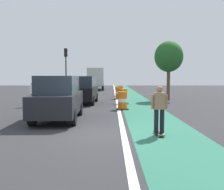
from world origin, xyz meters
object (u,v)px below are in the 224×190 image
at_px(traffic_barrel_far, 121,91).
at_px(traffic_light_corner, 67,63).
at_px(skateboarder_on_lane, 160,109).
at_px(pedestrian_waiting, 33,94).
at_px(street_tree_sidewalk, 170,57).
at_px(pedestrian_crossing, 74,87).
at_px(parked_suv_nearest, 59,98).
at_px(traffic_barrel_mid, 125,97).
at_px(traffic_barrel_back, 120,93).
at_px(traffic_barrel_front, 124,101).
at_px(delivery_truck_down_block, 97,78).
at_px(parked_suv_second, 84,90).

height_order(traffic_barrel_far, traffic_light_corner, traffic_light_corner).
relative_size(skateboarder_on_lane, pedestrian_waiting, 1.05).
bearing_deg(street_tree_sidewalk, pedestrian_crossing, 143.18).
relative_size(parked_suv_nearest, traffic_barrel_mid, 4.27).
relative_size(parked_suv_nearest, traffic_barrel_back, 4.27).
height_order(traffic_barrel_back, street_tree_sidewalk, street_tree_sidewalk).
height_order(skateboarder_on_lane, parked_suv_nearest, parked_suv_nearest).
xyz_separation_m(traffic_barrel_front, delivery_truck_down_block, (-3.07, 23.57, 1.31)).
height_order(parked_suv_nearest, traffic_barrel_far, parked_suv_nearest).
distance_m(traffic_barrel_far, delivery_truck_down_block, 12.98).
bearing_deg(traffic_barrel_far, delivery_truck_down_block, 104.67).
bearing_deg(skateboarder_on_lane, delivery_truck_down_block, 97.50).
xyz_separation_m(traffic_barrel_mid, pedestrian_waiting, (-6.17, -1.78, 0.33)).
bearing_deg(traffic_barrel_mid, pedestrian_waiting, -163.95).
xyz_separation_m(traffic_barrel_back, traffic_light_corner, (-5.68, 5.64, 2.97)).
distance_m(traffic_barrel_mid, traffic_barrel_far, 7.82).
xyz_separation_m(traffic_barrel_mid, street_tree_sidewalk, (3.94, 3.00, 3.14)).
height_order(pedestrian_waiting, street_tree_sidewalk, street_tree_sidewalk).
xyz_separation_m(skateboarder_on_lane, traffic_barrel_back, (-1.01, 14.39, -0.38)).
relative_size(parked_suv_second, traffic_barrel_back, 4.27).
relative_size(traffic_barrel_front, traffic_light_corner, 0.21).
height_order(traffic_barrel_back, pedestrian_crossing, pedestrian_crossing).
relative_size(parked_suv_nearest, street_tree_sidewalk, 0.93).
bearing_deg(traffic_barrel_far, parked_suv_second, -111.86).
relative_size(traffic_barrel_far, street_tree_sidewalk, 0.22).
height_order(delivery_truck_down_block, pedestrian_waiting, delivery_truck_down_block).
bearing_deg(traffic_barrel_back, street_tree_sidewalk, -14.54).
bearing_deg(delivery_truck_down_block, street_tree_sidewalk, -67.36).
bearing_deg(delivery_truck_down_block, traffic_barrel_back, -79.46).
bearing_deg(street_tree_sidewalk, parked_suv_nearest, -125.71).
distance_m(parked_suv_second, street_tree_sidewalk, 7.89).
relative_size(traffic_barrel_mid, traffic_barrel_back, 1.00).
relative_size(skateboarder_on_lane, parked_suv_second, 0.36).
height_order(traffic_barrel_mid, traffic_barrel_back, same).
bearing_deg(traffic_barrel_front, traffic_barrel_mid, 86.41).
bearing_deg(traffic_barrel_front, parked_suv_nearest, -128.99).
bearing_deg(traffic_barrel_back, traffic_barrel_mid, -86.39).
height_order(parked_suv_second, traffic_barrel_back, parked_suv_second).
bearing_deg(pedestrian_crossing, traffic_barrel_back, -49.35).
height_order(traffic_barrel_mid, street_tree_sidewalk, street_tree_sidewalk).
relative_size(delivery_truck_down_block, traffic_light_corner, 1.50).
relative_size(delivery_truck_down_block, pedestrian_waiting, 4.76).
bearing_deg(parked_suv_second, delivery_truck_down_block, 90.78).
relative_size(traffic_barrel_back, delivery_truck_down_block, 0.14).
xyz_separation_m(parked_suv_nearest, traffic_barrel_back, (3.07, 11.20, -0.50)).
xyz_separation_m(traffic_light_corner, pedestrian_crossing, (0.74, 0.12, -2.64)).
bearing_deg(street_tree_sidewalk, traffic_barrel_front, -123.54).
distance_m(parked_suv_nearest, parked_suv_second, 7.47).
bearing_deg(parked_suv_second, traffic_barrel_mid, -6.60).
bearing_deg(skateboarder_on_lane, pedestrian_waiting, 129.09).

